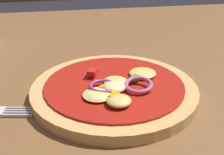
{
  "coord_description": "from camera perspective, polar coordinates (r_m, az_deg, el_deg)",
  "views": [
    {
      "loc": [
        -0.04,
        -0.37,
        0.24
      ],
      "look_at": [
        0.03,
        0.02,
        0.05
      ],
      "focal_mm": 49.21,
      "sensor_mm": 36.0,
      "label": 1
    }
  ],
  "objects": [
    {
      "name": "dining_table",
      "position": [
        0.44,
        -3.12,
        -5.24
      ],
      "size": [
        1.33,
        1.03,
        0.03
      ],
      "color": "brown",
      "rests_on": "ground"
    },
    {
      "name": "pizza",
      "position": [
        0.43,
        0.51,
        -2.42
      ],
      "size": [
        0.23,
        0.23,
        0.03
      ],
      "color": "tan",
      "rests_on": "dining_table"
    }
  ]
}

